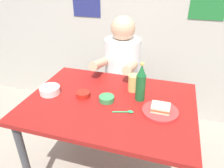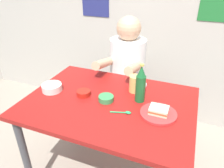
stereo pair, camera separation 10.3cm
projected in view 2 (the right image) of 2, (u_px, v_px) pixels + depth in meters
name	position (u px, v px, depth m)	size (l,w,h in m)	color
dining_table	(109.00, 112.00, 1.44)	(1.10, 0.80, 0.74)	maroon
stool	(126.00, 100.00, 2.13)	(0.34, 0.34, 0.45)	#4C4C51
person_seated	(127.00, 62.00, 1.92)	(0.33, 0.56, 0.72)	white
plate_orange	(158.00, 113.00, 1.26)	(0.22, 0.22, 0.01)	red
sandwich	(159.00, 110.00, 1.25)	(0.11, 0.09, 0.04)	beige
beer_mug	(135.00, 84.00, 1.48)	(0.13, 0.08, 0.12)	#D1BC66
beer_bottle	(141.00, 85.00, 1.34)	(0.06, 0.06, 0.26)	#19602D
dip_bowl_green	(106.00, 98.00, 1.39)	(0.10, 0.10, 0.03)	#388C4C
rice_bowl_white	(52.00, 87.00, 1.50)	(0.14, 0.14, 0.05)	silver
sambal_bowl_red	(84.00, 92.00, 1.45)	(0.10, 0.10, 0.03)	#B21E14
spoon	(124.00, 112.00, 1.28)	(0.12, 0.05, 0.01)	#26A559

